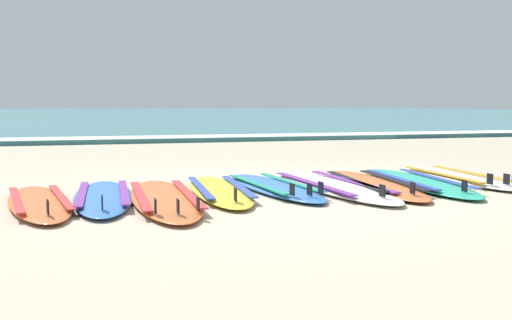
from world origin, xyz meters
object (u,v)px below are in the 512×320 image
at_px(surfboard_3, 219,190).
at_px(surfboard_6, 373,184).
at_px(surfboard_1, 103,197).
at_px(surfboard_7, 418,182).
at_px(surfboard_2, 164,198).
at_px(surfboard_4, 273,187).
at_px(surfboard_5, 331,186).
at_px(surfboard_0, 39,202).
at_px(surfboard_8, 457,177).

relative_size(surfboard_3, surfboard_6, 0.91).
distance_m(surfboard_1, surfboard_7, 3.36).
height_order(surfboard_1, surfboard_2, same).
height_order(surfboard_4, surfboard_5, same).
bearing_deg(surfboard_2, surfboard_4, 19.79).
bearing_deg(surfboard_0, surfboard_7, 3.96).
height_order(surfboard_1, surfboard_3, same).
distance_m(surfboard_2, surfboard_4, 1.25).
xyz_separation_m(surfboard_2, surfboard_4, (1.18, 0.42, 0.00)).
xyz_separation_m(surfboard_1, surfboard_8, (4.01, 0.36, 0.00)).
bearing_deg(surfboard_8, surfboard_1, -174.88).
xyz_separation_m(surfboard_3, surfboard_7, (2.23, 0.02, -0.00)).
relative_size(surfboard_2, surfboard_5, 0.93).
bearing_deg(surfboard_4, surfboard_0, -171.26).
bearing_deg(surfboard_2, surfboard_6, 8.52).
distance_m(surfboard_3, surfboard_6, 1.69).
bearing_deg(surfboard_7, surfboard_2, -173.01).
relative_size(surfboard_2, surfboard_6, 1.01).
bearing_deg(surfboard_0, surfboard_6, 4.52).
distance_m(surfboard_4, surfboard_7, 1.64).
distance_m(surfboard_1, surfboard_2, 0.59).
height_order(surfboard_0, surfboard_5, same).
bearing_deg(surfboard_2, surfboard_0, 176.04).
relative_size(surfboard_1, surfboard_7, 0.88).
xyz_separation_m(surfboard_4, surfboard_6, (1.10, -0.08, -0.00)).
distance_m(surfboard_2, surfboard_7, 2.84).
bearing_deg(surfboard_0, surfboard_4, 8.74).
bearing_deg(surfboard_3, surfboard_4, 9.02).
bearing_deg(surfboard_7, surfboard_0, -176.04).
height_order(surfboard_1, surfboard_8, same).
relative_size(surfboard_6, surfboard_8, 1.07).
bearing_deg(surfboard_0, surfboard_2, -3.96).
bearing_deg(surfboard_2, surfboard_1, 156.81).
xyz_separation_m(surfboard_2, surfboard_5, (1.79, 0.34, -0.00)).
bearing_deg(surfboard_5, surfboard_0, -174.79).
bearing_deg(surfboard_2, surfboard_7, 6.99).
bearing_deg(surfboard_6, surfboard_8, 11.79).
bearing_deg(surfboard_6, surfboard_0, -175.48).
distance_m(surfboard_2, surfboard_3, 0.67).
bearing_deg(surfboard_7, surfboard_3, -179.57).
height_order(surfboard_5, surfboard_7, same).
relative_size(surfboard_0, surfboard_7, 0.87).
xyz_separation_m(surfboard_0, surfboard_2, (1.09, -0.08, 0.00)).
bearing_deg(surfboard_5, surfboard_4, 172.09).
height_order(surfboard_5, surfboard_8, same).
xyz_separation_m(surfboard_4, surfboard_7, (1.64, -0.08, -0.00)).
bearing_deg(surfboard_8, surfboard_4, -175.81).
distance_m(surfboard_0, surfboard_8, 4.59).
relative_size(surfboard_2, surfboard_3, 1.11).
distance_m(surfboard_3, surfboard_7, 2.23).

